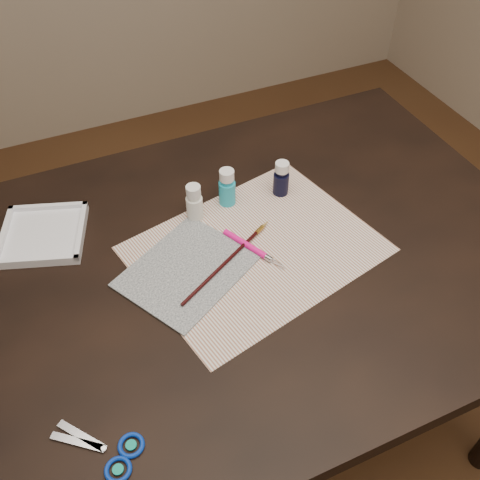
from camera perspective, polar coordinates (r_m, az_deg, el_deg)
name	(u,v)px	position (r m, az deg, el deg)	size (l,w,h in m)	color
ground	(240,422)	(1.74, 0.00, -18.87)	(3.50, 3.50, 0.02)	#422614
table	(240,355)	(1.40, 0.00, -12.16)	(1.30, 0.90, 0.75)	black
paper	(256,249)	(1.12, 1.69, -0.95)	(0.48, 0.37, 0.00)	white
canvas	(187,270)	(1.08, -5.64, -3.20)	(0.25, 0.20, 0.00)	black
paint_bottle_white	(194,202)	(1.16, -4.90, 4.01)	(0.04, 0.04, 0.09)	white
paint_bottle_cyan	(227,187)	(1.19, -1.39, 5.65)	(0.04, 0.04, 0.09)	#21ABC7
paint_bottle_navy	(281,178)	(1.22, 4.42, 6.57)	(0.04, 0.04, 0.09)	black
paintbrush	(228,260)	(1.08, -1.24, -2.10)	(0.29, 0.01, 0.01)	black
craft_knife	(255,250)	(1.11, 1.60, -1.05)	(0.16, 0.01, 0.01)	#F11086
scissors	(94,449)	(0.91, -15.33, -20.71)	(0.16, 0.08, 0.01)	silver
palette_tray	(43,234)	(1.21, -20.26, 0.61)	(0.17, 0.17, 0.02)	white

